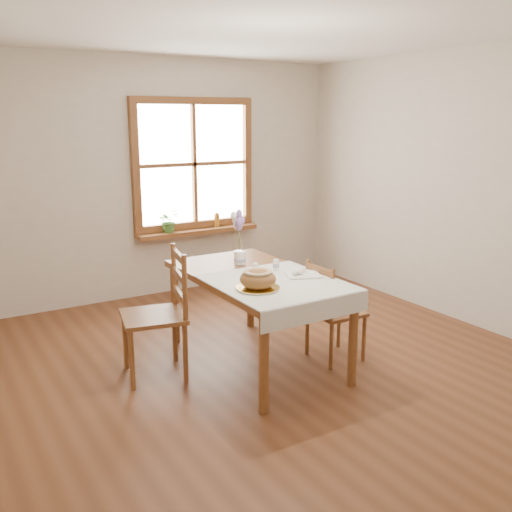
{
  "coord_description": "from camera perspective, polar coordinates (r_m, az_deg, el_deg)",
  "views": [
    {
      "loc": [
        -2.28,
        -3.43,
        1.97
      ],
      "look_at": [
        0.0,
        0.3,
        0.9
      ],
      "focal_mm": 40.0,
      "sensor_mm": 36.0,
      "label": 1
    }
  ],
  "objects": [
    {
      "name": "chair_left",
      "position": [
        4.45,
        -10.26,
        -5.78
      ],
      "size": [
        0.58,
        0.56,
        1.0
      ],
      "primitive_type": null,
      "rotation": [
        0.0,
        0.0,
        -1.78
      ],
      "color": "brown",
      "rests_on": "ground"
    },
    {
      "name": "ground",
      "position": [
        4.57,
        2.0,
        -11.82
      ],
      "size": [
        5.0,
        5.0,
        0.0
      ],
      "primitive_type": "plane",
      "color": "brown",
      "rests_on": "ground"
    },
    {
      "name": "chair_right",
      "position": [
        4.76,
        8.01,
        -5.41
      ],
      "size": [
        0.42,
        0.4,
        0.84
      ],
      "primitive_type": null,
      "rotation": [
        0.0,
        0.0,
        1.54
      ],
      "color": "brown",
      "rests_on": "ground"
    },
    {
      "name": "potted_plant",
      "position": [
        6.42,
        -8.72,
        3.24
      ],
      "size": [
        0.3,
        0.32,
        0.2
      ],
      "primitive_type": "imported",
      "rotation": [
        0.0,
        0.0,
        0.34
      ],
      "color": "#3C712D",
      "rests_on": "window_sill"
    },
    {
      "name": "eggs",
      "position": [
        4.47,
        4.74,
        -1.54
      ],
      "size": [
        0.25,
        0.24,
        0.04
      ],
      "primitive_type": null,
      "rotation": [
        0.0,
        0.0,
        -0.37
      ],
      "color": "white",
      "rests_on": "egg_napkin"
    },
    {
      "name": "lavender_bouquet",
      "position": [
        4.76,
        -1.64,
        2.38
      ],
      "size": [
        0.18,
        0.18,
        0.34
      ],
      "primitive_type": null,
      "color": "#8260AA",
      "rests_on": "flower_vase"
    },
    {
      "name": "window",
      "position": [
        6.54,
        -6.24,
        9.13
      ],
      "size": [
        1.46,
        0.08,
        1.46
      ],
      "color": "brown",
      "rests_on": "ground"
    },
    {
      "name": "flower_vase",
      "position": [
        4.81,
        -1.62,
        -0.24
      ],
      "size": [
        0.13,
        0.13,
        0.11
      ],
      "primitive_type": "cylinder",
      "rotation": [
        0.0,
        0.0,
        -0.31
      ],
      "color": "white",
      "rests_on": "dining_table"
    },
    {
      "name": "pepper_shaker",
      "position": [
        4.6,
        2.02,
        -0.85
      ],
      "size": [
        0.06,
        0.06,
        0.1
      ],
      "primitive_type": "cylinder",
      "rotation": [
        0.0,
        0.0,
        -0.11
      ],
      "color": "white",
      "rests_on": "table_linen"
    },
    {
      "name": "bread_loaf",
      "position": [
        4.09,
        0.19,
        -2.16
      ],
      "size": [
        0.26,
        0.26,
        0.14
      ],
      "primitive_type": "ellipsoid",
      "color": "olive",
      "rests_on": "bread_plate"
    },
    {
      "name": "bread_plate",
      "position": [
        4.11,
        0.19,
        -3.24
      ],
      "size": [
        0.39,
        0.39,
        0.02
      ],
      "primitive_type": "cylinder",
      "rotation": [
        0.0,
        0.0,
        -0.34
      ],
      "color": "white",
      "rests_on": "table_linen"
    },
    {
      "name": "window_sill",
      "position": [
        6.58,
        -5.81,
        2.49
      ],
      "size": [
        1.46,
        0.2,
        0.05
      ],
      "color": "brown",
      "rests_on": "ground"
    },
    {
      "name": "table_linen",
      "position": [
        4.29,
        2.12,
        -2.71
      ],
      "size": [
        0.91,
        0.99,
        0.01
      ],
      "primitive_type": "cube",
      "color": "silver",
      "rests_on": "dining_table"
    },
    {
      "name": "salt_shaker",
      "position": [
        4.54,
        -0.03,
        -1.15
      ],
      "size": [
        0.05,
        0.05,
        0.08
      ],
      "primitive_type": "cylinder",
      "rotation": [
        0.0,
        0.0,
        -0.16
      ],
      "color": "white",
      "rests_on": "table_linen"
    },
    {
      "name": "room_walls",
      "position": [
        4.13,
        2.2,
        10.09
      ],
      "size": [
        4.6,
        5.1,
        2.65
      ],
      "color": "beige",
      "rests_on": "ground"
    },
    {
      "name": "amber_bottle",
      "position": [
        6.67,
        -3.94,
        3.64
      ],
      "size": [
        0.06,
        0.06,
        0.17
      ],
      "primitive_type": "cylinder",
      "rotation": [
        0.0,
        0.0,
        -0.04
      ],
      "color": "#B17620",
      "rests_on": "window_sill"
    },
    {
      "name": "egg_napkin",
      "position": [
        4.48,
        4.73,
        -1.89
      ],
      "size": [
        0.32,
        0.3,
        0.01
      ],
      "primitive_type": "cube",
      "rotation": [
        0.0,
        0.0,
        -0.37
      ],
      "color": "silver",
      "rests_on": "table_linen"
    },
    {
      "name": "dining_table",
      "position": [
        4.56,
        -0.0,
        -2.87
      ],
      "size": [
        0.9,
        1.6,
        0.75
      ],
      "color": "brown",
      "rests_on": "ground"
    }
  ]
}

